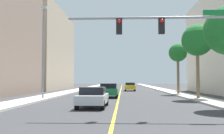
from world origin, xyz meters
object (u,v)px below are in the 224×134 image
at_px(car_silver, 93,97).
at_px(car_green, 109,90).
at_px(traffic_signal_mast, 191,36).
at_px(palm_mid, 197,41).
at_px(car_yellow, 130,87).
at_px(palm_far, 178,54).
at_px(street_lamp, 43,47).

height_order(car_silver, car_green, car_green).
relative_size(traffic_signal_mast, palm_mid, 1.34).
bearing_deg(car_yellow, traffic_signal_mast, -85.38).
relative_size(palm_far, car_yellow, 1.45).
relative_size(street_lamp, palm_far, 1.36).
height_order(car_yellow, car_green, car_green).
xyz_separation_m(car_silver, car_yellow, (3.32, 28.40, 0.03)).
height_order(street_lamp, car_yellow, street_lamp).
xyz_separation_m(street_lamp, palm_far, (14.97, 9.83, 0.36)).
xyz_separation_m(street_lamp, car_yellow, (8.95, 21.64, -4.30)).
xyz_separation_m(traffic_signal_mast, car_silver, (-5.67, 4.21, -3.49)).
distance_m(street_lamp, car_silver, 9.81).
distance_m(traffic_signal_mast, palm_mid, 12.93).
bearing_deg(car_green, palm_mid, -15.52).
bearing_deg(car_yellow, street_lamp, -111.97).
xyz_separation_m(traffic_signal_mast, palm_mid, (3.81, 12.26, 1.60)).
bearing_deg(car_yellow, palm_far, -62.48).
bearing_deg(traffic_signal_mast, palm_mid, 72.74).
bearing_deg(street_lamp, traffic_signal_mast, -44.16).
height_order(street_lamp, car_silver, street_lamp).
bearing_deg(car_green, street_lamp, -148.60).
distance_m(street_lamp, car_yellow, 23.81).
bearing_deg(car_yellow, car_green, -98.38).
distance_m(car_silver, car_green, 10.54).
height_order(palm_far, car_green, palm_far).
xyz_separation_m(street_lamp, car_green, (6.16, 3.76, -4.27)).
distance_m(palm_far, car_green, 11.66).
height_order(traffic_signal_mast, car_silver, traffic_signal_mast).
bearing_deg(car_green, palm_far, 34.50).
relative_size(palm_mid, car_silver, 1.76).
relative_size(traffic_signal_mast, car_green, 2.12).
distance_m(palm_far, car_silver, 19.61).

